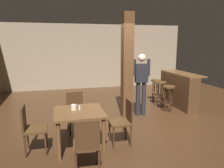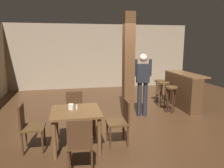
{
  "view_description": "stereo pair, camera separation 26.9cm",
  "coord_description": "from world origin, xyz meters",
  "px_view_note": "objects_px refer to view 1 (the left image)",
  "views": [
    {
      "loc": [
        -1.75,
        -5.14,
        2.03
      ],
      "look_at": [
        -0.43,
        -0.09,
        1.03
      ],
      "focal_mm": 35.0,
      "sensor_mm": 36.0,
      "label": 1
    },
    {
      "loc": [
        -1.48,
        -5.2,
        2.03
      ],
      "look_at": [
        -0.43,
        -0.09,
        1.03
      ],
      "focal_mm": 35.0,
      "sensor_mm": 36.0,
      "label": 2
    }
  ],
  "objects_px": {
    "dining_table": "(79,117)",
    "chair_west": "(31,127)",
    "bar_stool_far": "(156,85)",
    "bar_stool_near": "(169,92)",
    "chair_north": "(76,110)",
    "chair_east": "(124,119)",
    "standing_person": "(141,80)",
    "bar_counter": "(178,89)",
    "bar_stool_mid": "(160,88)",
    "chair_south": "(87,143)",
    "napkin_cup": "(74,107)",
    "salt_shaker": "(80,108)"
  },
  "relations": [
    {
      "from": "chair_south",
      "to": "chair_east",
      "type": "bearing_deg",
      "value": 44.4
    },
    {
      "from": "bar_stool_near",
      "to": "dining_table",
      "type": "bearing_deg",
      "value": -149.96
    },
    {
      "from": "chair_west",
      "to": "bar_stool_far",
      "type": "xyz_separation_m",
      "value": [
        3.81,
        2.73,
        0.06
      ]
    },
    {
      "from": "chair_north",
      "to": "bar_stool_near",
      "type": "xyz_separation_m",
      "value": [
        2.77,
        0.77,
        0.08
      ]
    },
    {
      "from": "dining_table",
      "to": "bar_counter",
      "type": "height_order",
      "value": "bar_counter"
    },
    {
      "from": "standing_person",
      "to": "dining_table",
      "type": "bearing_deg",
      "value": -141.17
    },
    {
      "from": "chair_south",
      "to": "salt_shaker",
      "type": "bearing_deg",
      "value": 90.08
    },
    {
      "from": "standing_person",
      "to": "bar_stool_near",
      "type": "distance_m",
      "value": 1.01
    },
    {
      "from": "bar_counter",
      "to": "salt_shaker",
      "type": "bearing_deg",
      "value": -149.16
    },
    {
      "from": "napkin_cup",
      "to": "bar_stool_near",
      "type": "height_order",
      "value": "napkin_cup"
    },
    {
      "from": "napkin_cup",
      "to": "bar_stool_near",
      "type": "xyz_separation_m",
      "value": [
        2.87,
        1.52,
        -0.21
      ]
    },
    {
      "from": "chair_east",
      "to": "napkin_cup",
      "type": "height_order",
      "value": "chair_east"
    },
    {
      "from": "chair_north",
      "to": "standing_person",
      "type": "xyz_separation_m",
      "value": [
        1.86,
        0.66,
        0.5
      ]
    },
    {
      "from": "standing_person",
      "to": "bar_counter",
      "type": "height_order",
      "value": "standing_person"
    },
    {
      "from": "bar_counter",
      "to": "bar_stool_mid",
      "type": "xyz_separation_m",
      "value": [
        -0.58,
        0.11,
        0.06
      ]
    },
    {
      "from": "napkin_cup",
      "to": "salt_shaker",
      "type": "xyz_separation_m",
      "value": [
        0.11,
        -0.02,
        -0.01
      ]
    },
    {
      "from": "standing_person",
      "to": "bar_stool_near",
      "type": "relative_size",
      "value": 2.21
    },
    {
      "from": "chair_south",
      "to": "chair_north",
      "type": "relative_size",
      "value": 1.0
    },
    {
      "from": "bar_counter",
      "to": "bar_stool_mid",
      "type": "relative_size",
      "value": 2.15
    },
    {
      "from": "chair_west",
      "to": "chair_east",
      "type": "distance_m",
      "value": 1.76
    },
    {
      "from": "salt_shaker",
      "to": "standing_person",
      "type": "distance_m",
      "value": 2.35
    },
    {
      "from": "dining_table",
      "to": "bar_stool_near",
      "type": "relative_size",
      "value": 1.2
    },
    {
      "from": "chair_south",
      "to": "napkin_cup",
      "type": "distance_m",
      "value": 1.02
    },
    {
      "from": "bar_stool_mid",
      "to": "salt_shaker",
      "type": "bearing_deg",
      "value": -142.79
    },
    {
      "from": "chair_west",
      "to": "bar_stool_far",
      "type": "bearing_deg",
      "value": 35.61
    },
    {
      "from": "chair_south",
      "to": "napkin_cup",
      "type": "height_order",
      "value": "chair_south"
    },
    {
      "from": "chair_east",
      "to": "bar_stool_near",
      "type": "bearing_deg",
      "value": 40.87
    },
    {
      "from": "salt_shaker",
      "to": "bar_counter",
      "type": "xyz_separation_m",
      "value": [
        3.36,
        2.01,
        -0.24
      ]
    },
    {
      "from": "chair_west",
      "to": "bar_stool_far",
      "type": "relative_size",
      "value": 1.17
    },
    {
      "from": "chair_north",
      "to": "chair_west",
      "type": "bearing_deg",
      "value": -137.74
    },
    {
      "from": "chair_west",
      "to": "bar_stool_near",
      "type": "distance_m",
      "value": 3.99
    },
    {
      "from": "chair_west",
      "to": "chair_north",
      "type": "relative_size",
      "value": 1.0
    },
    {
      "from": "chair_north",
      "to": "bar_stool_far",
      "type": "bearing_deg",
      "value": 33.31
    },
    {
      "from": "chair_north",
      "to": "napkin_cup",
      "type": "height_order",
      "value": "chair_north"
    },
    {
      "from": "chair_south",
      "to": "napkin_cup",
      "type": "xyz_separation_m",
      "value": [
        -0.11,
        0.97,
        0.29
      ]
    },
    {
      "from": "bar_stool_mid",
      "to": "chair_south",
      "type": "bearing_deg",
      "value": -132.25
    },
    {
      "from": "bar_stool_near",
      "to": "bar_stool_far",
      "type": "height_order",
      "value": "bar_stool_near"
    },
    {
      "from": "dining_table",
      "to": "bar_stool_far",
      "type": "relative_size",
      "value": 1.22
    },
    {
      "from": "standing_person",
      "to": "bar_stool_near",
      "type": "height_order",
      "value": "standing_person"
    },
    {
      "from": "dining_table",
      "to": "bar_stool_mid",
      "type": "distance_m",
      "value": 3.56
    },
    {
      "from": "bar_counter",
      "to": "bar_stool_near",
      "type": "distance_m",
      "value": 0.77
    },
    {
      "from": "chair_east",
      "to": "chair_north",
      "type": "height_order",
      "value": "same"
    },
    {
      "from": "salt_shaker",
      "to": "bar_counter",
      "type": "relative_size",
      "value": 0.05
    },
    {
      "from": "bar_stool_far",
      "to": "chair_east",
      "type": "bearing_deg",
      "value": -126.21
    },
    {
      "from": "chair_west",
      "to": "bar_stool_near",
      "type": "relative_size",
      "value": 1.14
    },
    {
      "from": "chair_south",
      "to": "chair_north",
      "type": "bearing_deg",
      "value": 90.27
    },
    {
      "from": "dining_table",
      "to": "chair_west",
      "type": "relative_size",
      "value": 1.04
    },
    {
      "from": "chair_south",
      "to": "chair_west",
      "type": "bearing_deg",
      "value": 134.69
    },
    {
      "from": "bar_counter",
      "to": "bar_stool_near",
      "type": "height_order",
      "value": "bar_counter"
    },
    {
      "from": "dining_table",
      "to": "bar_counter",
      "type": "relative_size",
      "value": 0.54
    }
  ]
}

